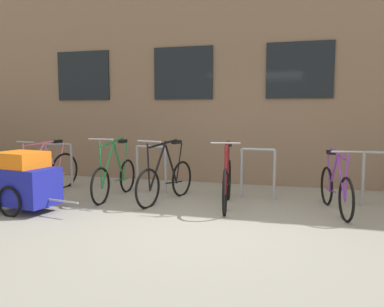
{
  "coord_description": "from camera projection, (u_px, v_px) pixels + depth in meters",
  "views": [
    {
      "loc": [
        1.29,
        -4.98,
        1.55
      ],
      "look_at": [
        -0.56,
        1.6,
        0.8
      ],
      "focal_mm": 36.84,
      "sensor_mm": 36.0,
      "label": 1
    }
  ],
  "objects": [
    {
      "name": "bicycle_black",
      "position": [
        166.0,
        179.0,
        6.72
      ],
      "size": [
        0.55,
        1.67,
        1.09
      ],
      "color": "black",
      "rests_on": "ground"
    },
    {
      "name": "bike_trailer",
      "position": [
        25.0,
        181.0,
        6.02
      ],
      "size": [
        1.48,
        0.77,
        0.94
      ],
      "color": "navy",
      "rests_on": "ground"
    },
    {
      "name": "bicycle_pink",
      "position": [
        46.0,
        172.0,
        7.49
      ],
      "size": [
        0.47,
        1.69,
        1.02
      ],
      "color": "black",
      "rests_on": "ground"
    },
    {
      "name": "bike_rack",
      "position": [
        203.0,
        166.0,
        7.16
      ],
      "size": [
        6.63,
        0.05,
        0.9
      ],
      "color": "gray",
      "rests_on": "ground"
    },
    {
      "name": "storefront_building",
      "position": [
        259.0,
        52.0,
        11.42
      ],
      "size": [
        28.0,
        7.21,
        6.49
      ],
      "color": "#7A604C",
      "rests_on": "ground"
    },
    {
      "name": "bicycle_purple",
      "position": [
        336.0,
        189.0,
        6.01
      ],
      "size": [
        0.5,
        1.63,
        1.01
      ],
      "color": "black",
      "rests_on": "ground"
    },
    {
      "name": "bicycle_maroon",
      "position": [
        227.0,
        182.0,
        6.38
      ],
      "size": [
        0.44,
        1.78,
        1.1
      ],
      "color": "black",
      "rests_on": "ground"
    },
    {
      "name": "ground_plane",
      "position": [
        200.0,
        226.0,
        5.28
      ],
      "size": [
        42.0,
        42.0,
        0.0
      ],
      "primitive_type": "plane",
      "color": "gray"
    },
    {
      "name": "bicycle_green",
      "position": [
        115.0,
        177.0,
        7.01
      ],
      "size": [
        0.44,
        1.72,
        1.11
      ],
      "color": "black",
      "rests_on": "ground"
    }
  ]
}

